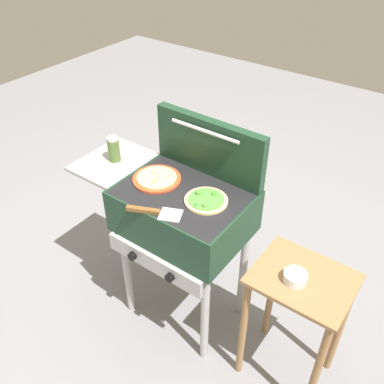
{
  "coord_description": "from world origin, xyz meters",
  "views": [
    {
      "loc": [
        1.01,
        -1.31,
        2.13
      ],
      "look_at": [
        0.05,
        0.0,
        0.92
      ],
      "focal_mm": 39.48,
      "sensor_mm": 36.0,
      "label": 1
    }
  ],
  "objects_px": {
    "pizza_veggie": "(206,200)",
    "spatula": "(154,212)",
    "grill": "(181,214)",
    "pizza_cheese": "(157,178)",
    "prep_table": "(297,307)",
    "sauce_jar": "(114,149)",
    "topping_bowl_near": "(295,277)"
  },
  "relations": [
    {
      "from": "grill",
      "to": "spatula",
      "type": "relative_size",
      "value": 3.68
    },
    {
      "from": "spatula",
      "to": "grill",
      "type": "bearing_deg",
      "value": 91.55
    },
    {
      "from": "pizza_cheese",
      "to": "pizza_veggie",
      "type": "xyz_separation_m",
      "value": [
        0.3,
        -0.0,
        0.0
      ]
    },
    {
      "from": "pizza_veggie",
      "to": "spatula",
      "type": "bearing_deg",
      "value": -123.61
    },
    {
      "from": "pizza_veggie",
      "to": "sauce_jar",
      "type": "xyz_separation_m",
      "value": [
        -0.61,
        0.01,
        0.06
      ]
    },
    {
      "from": "spatula",
      "to": "prep_table",
      "type": "bearing_deg",
      "value": 17.5
    },
    {
      "from": "sauce_jar",
      "to": "prep_table",
      "type": "height_order",
      "value": "sauce_jar"
    },
    {
      "from": "grill",
      "to": "sauce_jar",
      "type": "height_order",
      "value": "sauce_jar"
    },
    {
      "from": "sauce_jar",
      "to": "spatula",
      "type": "bearing_deg",
      "value": -25.3
    },
    {
      "from": "grill",
      "to": "pizza_veggie",
      "type": "xyz_separation_m",
      "value": [
        0.15,
        0.0,
        0.15
      ]
    },
    {
      "from": "pizza_veggie",
      "to": "sauce_jar",
      "type": "height_order",
      "value": "sauce_jar"
    },
    {
      "from": "pizza_cheese",
      "to": "spatula",
      "type": "xyz_separation_m",
      "value": [
        0.16,
        -0.21,
        -0.0
      ]
    },
    {
      "from": "grill",
      "to": "topping_bowl_near",
      "type": "height_order",
      "value": "grill"
    },
    {
      "from": "pizza_cheese",
      "to": "pizza_veggie",
      "type": "distance_m",
      "value": 0.3
    },
    {
      "from": "prep_table",
      "to": "sauce_jar",
      "type": "bearing_deg",
      "value": 179.52
    },
    {
      "from": "pizza_veggie",
      "to": "spatula",
      "type": "distance_m",
      "value": 0.25
    },
    {
      "from": "sauce_jar",
      "to": "prep_table",
      "type": "xyz_separation_m",
      "value": [
        1.13,
        -0.01,
        -0.45
      ]
    },
    {
      "from": "pizza_veggie",
      "to": "spatula",
      "type": "xyz_separation_m",
      "value": [
        -0.14,
        -0.21,
        -0.0
      ]
    },
    {
      "from": "pizza_cheese",
      "to": "prep_table",
      "type": "xyz_separation_m",
      "value": [
        0.83,
        -0.0,
        -0.39
      ]
    },
    {
      "from": "pizza_cheese",
      "to": "sauce_jar",
      "type": "distance_m",
      "value": 0.31
    },
    {
      "from": "sauce_jar",
      "to": "spatula",
      "type": "distance_m",
      "value": 0.52
    },
    {
      "from": "pizza_veggie",
      "to": "spatula",
      "type": "height_order",
      "value": "pizza_veggie"
    },
    {
      "from": "pizza_veggie",
      "to": "topping_bowl_near",
      "type": "distance_m",
      "value": 0.53
    },
    {
      "from": "grill",
      "to": "topping_bowl_near",
      "type": "xyz_separation_m",
      "value": [
        0.65,
        -0.04,
        -0.02
      ]
    },
    {
      "from": "spatula",
      "to": "sauce_jar",
      "type": "bearing_deg",
      "value": 154.7
    },
    {
      "from": "pizza_cheese",
      "to": "sauce_jar",
      "type": "xyz_separation_m",
      "value": [
        -0.3,
        0.01,
        0.06
      ]
    },
    {
      "from": "pizza_cheese",
      "to": "topping_bowl_near",
      "type": "height_order",
      "value": "pizza_cheese"
    },
    {
      "from": "spatula",
      "to": "topping_bowl_near",
      "type": "distance_m",
      "value": 0.69
    },
    {
      "from": "sauce_jar",
      "to": "topping_bowl_near",
      "type": "xyz_separation_m",
      "value": [
        1.11,
        -0.05,
        -0.23
      ]
    },
    {
      "from": "sauce_jar",
      "to": "spatula",
      "type": "xyz_separation_m",
      "value": [
        0.47,
        -0.22,
        -0.06
      ]
    },
    {
      "from": "spatula",
      "to": "pizza_veggie",
      "type": "bearing_deg",
      "value": 56.39
    },
    {
      "from": "pizza_cheese",
      "to": "prep_table",
      "type": "distance_m",
      "value": 0.92
    }
  ]
}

